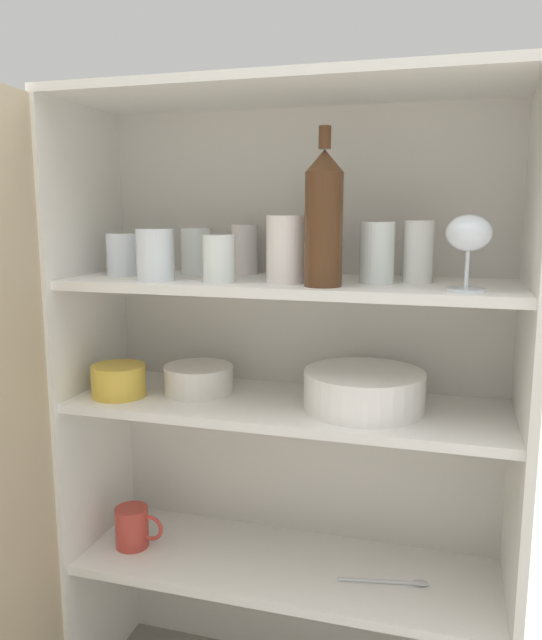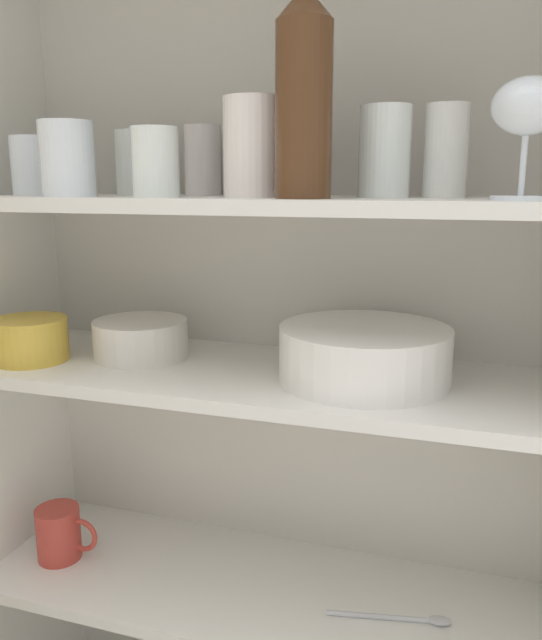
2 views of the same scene
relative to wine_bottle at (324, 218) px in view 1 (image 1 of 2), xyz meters
name	(u,v)px [view 1 (image 1 of 2)]	position (x,y,z in m)	size (l,w,h in m)	color
cupboard_back_panel	(304,402)	(-0.09, 0.25, -0.44)	(0.97, 0.02, 1.37)	silver
cupboard_side_left	(95,405)	(-0.57, 0.09, -0.44)	(0.02, 0.34, 1.37)	white
cupboard_side_right	(521,446)	(0.38, 0.09, -0.44)	(0.02, 0.34, 1.37)	white
cupboard_top_panel	(289,90)	(-0.09, 0.09, 0.25)	(0.97, 0.34, 0.02)	white
shelf_board_lower	(286,567)	(-0.09, 0.09, -0.78)	(0.93, 0.30, 0.02)	white
shelf_board_middle	(287,407)	(-0.09, 0.09, -0.40)	(0.93, 0.30, 0.02)	white
shelf_board_upper	(288,285)	(-0.09, 0.09, -0.14)	(0.93, 0.30, 0.02)	white
tumbler_glass_0	(196,251)	(-0.32, 0.15, -0.08)	(0.07, 0.07, 0.10)	white
tumbler_glass_1	(287,249)	(-0.08, 0.04, -0.06)	(0.08, 0.08, 0.13)	silver
tumbler_glass_2	(124,254)	(-0.47, 0.08, -0.08)	(0.08, 0.08, 0.09)	white
tumbler_glass_3	(418,252)	(0.17, 0.12, -0.07)	(0.06, 0.06, 0.12)	white
tumbler_glass_4	(219,259)	(-0.21, 0.01, -0.08)	(0.07, 0.07, 0.10)	white
tumbler_glass_5	(377,253)	(0.09, 0.09, -0.07)	(0.07, 0.07, 0.12)	white
tumbler_glass_6	(155,255)	(-0.35, 0.00, -0.08)	(0.08, 0.08, 0.11)	white
tumbler_glass_7	(290,248)	(-0.10, 0.14, -0.07)	(0.08, 0.08, 0.13)	white
tumbler_glass_8	(244,249)	(-0.22, 0.18, -0.07)	(0.06, 0.06, 0.11)	silver
wine_glass_0	(469,237)	(0.26, -0.01, -0.03)	(0.08, 0.08, 0.14)	white
wine_bottle	(324,218)	(0.00, 0.00, 0.00)	(0.07, 0.07, 0.30)	#4C2D19
plate_stack_white	(364,390)	(0.07, 0.09, -0.35)	(0.25, 0.25, 0.08)	white
mixing_bowl_large	(199,378)	(-0.30, 0.10, -0.36)	(0.16, 0.16, 0.06)	silver
serving_bowl_small	(119,379)	(-0.46, 0.03, -0.36)	(0.12, 0.12, 0.07)	gold
coffee_mug_primary	(133,527)	(-0.46, 0.06, -0.73)	(0.12, 0.08, 0.10)	#BC3D33
serving_spoon	(391,582)	(0.14, 0.07, -0.77)	(0.19, 0.05, 0.01)	silver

